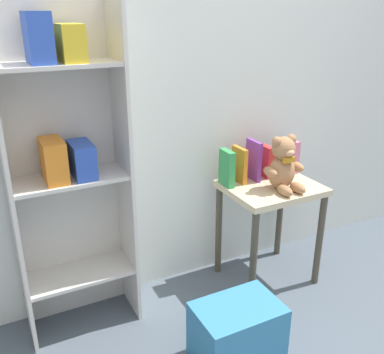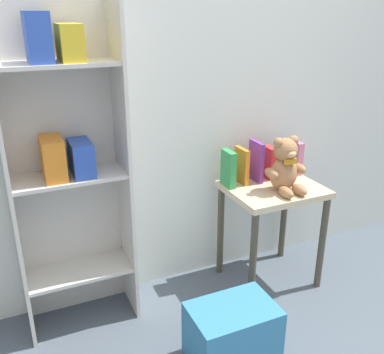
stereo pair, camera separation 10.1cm
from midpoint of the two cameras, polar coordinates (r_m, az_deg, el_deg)
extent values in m
cube|color=silver|center=(2.42, -0.59, 13.78)|extent=(4.80, 0.06, 2.50)
cube|color=beige|center=(2.10, -24.51, -1.47)|extent=(0.02, 0.27, 1.65)
cube|color=beige|center=(2.17, -10.39, 0.93)|extent=(0.02, 0.27, 1.65)
cube|color=beige|center=(2.24, -17.93, 0.83)|extent=(0.56, 0.02, 1.65)
cube|color=beige|center=(2.36, -15.90, -12.25)|extent=(0.52, 0.25, 0.02)
cube|color=beige|center=(2.12, -17.33, -0.25)|extent=(0.52, 0.25, 0.02)
cube|color=beige|center=(1.99, -19.03, 13.98)|extent=(0.52, 0.25, 0.02)
cube|color=#2D51B7|center=(1.96, -21.30, 16.91)|extent=(0.10, 0.19, 0.21)
cube|color=gold|center=(1.98, -17.38, 16.68)|extent=(0.10, 0.19, 0.16)
cube|color=orange|center=(2.06, -19.32, 2.07)|extent=(0.10, 0.19, 0.19)
cube|color=#2D51B7|center=(2.09, -15.81, 2.23)|extent=(0.10, 0.19, 0.16)
cube|color=beige|center=(2.51, 9.41, -1.43)|extent=(0.53, 0.44, 0.04)
cylinder|color=#494233|center=(2.40, 6.97, -10.93)|extent=(0.04, 0.04, 0.59)
cylinder|color=#494233|center=(2.66, 15.58, -8.13)|extent=(0.04, 0.04, 0.59)
cylinder|color=#494233|center=(2.68, 2.48, -7.11)|extent=(0.04, 0.04, 0.59)
cylinder|color=#494233|center=(2.91, 10.65, -4.98)|extent=(0.04, 0.04, 0.59)
ellipsoid|color=#A8754C|center=(2.44, 10.70, 0.60)|extent=(0.16, 0.12, 0.19)
sphere|color=#A8754C|center=(2.39, 10.93, 3.76)|extent=(0.13, 0.13, 0.13)
sphere|color=#A8754C|center=(2.35, 10.05, 4.68)|extent=(0.06, 0.06, 0.06)
sphere|color=#A8754C|center=(2.41, 11.94, 4.95)|extent=(0.06, 0.06, 0.06)
ellipsoid|color=tan|center=(2.35, 11.74, 3.16)|extent=(0.06, 0.04, 0.04)
ellipsoid|color=#A8754C|center=(2.36, 9.19, 0.66)|extent=(0.05, 0.11, 0.05)
ellipsoid|color=#A8754C|center=(2.47, 12.66, 1.34)|extent=(0.05, 0.11, 0.05)
ellipsoid|color=#A8754C|center=(2.37, 11.09, -1.81)|extent=(0.06, 0.11, 0.06)
ellipsoid|color=#A8754C|center=(2.42, 12.76, -1.42)|extent=(0.06, 0.11, 0.06)
cube|color=#C68419|center=(2.37, 11.62, 2.24)|extent=(0.07, 0.02, 0.03)
cube|color=#33934C|center=(2.44, 3.49, 1.18)|extent=(0.04, 0.12, 0.21)
cube|color=orange|center=(2.49, 5.19, 1.61)|extent=(0.03, 0.13, 0.21)
cube|color=purple|center=(2.54, 7.07, 2.23)|extent=(0.03, 0.14, 0.24)
cube|color=red|center=(2.60, 8.77, 2.06)|extent=(0.05, 0.11, 0.19)
cube|color=teal|center=(2.65, 10.43, 2.51)|extent=(0.02, 0.11, 0.21)
cube|color=#D17093|center=(2.71, 11.96, 2.80)|extent=(0.04, 0.13, 0.20)
cube|color=teal|center=(2.16, 4.61, -19.94)|extent=(0.40, 0.28, 0.29)
camera|label=1|loc=(0.05, -91.28, -0.50)|focal=40.00mm
camera|label=2|loc=(0.05, 88.72, 0.50)|focal=40.00mm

